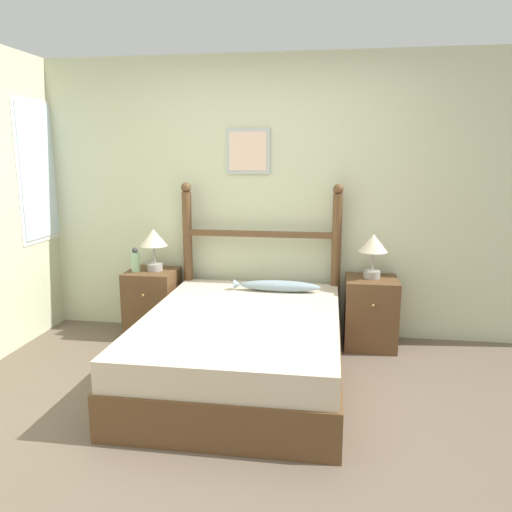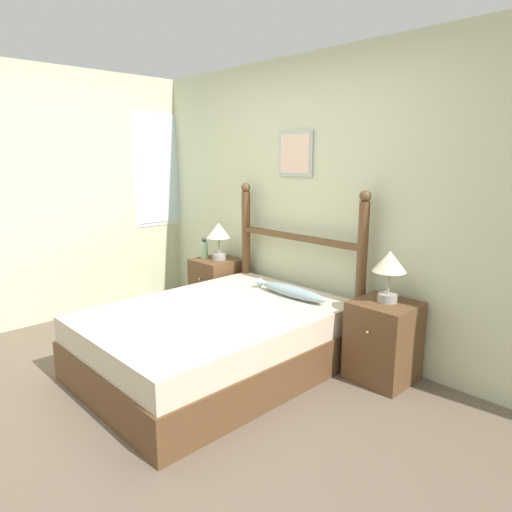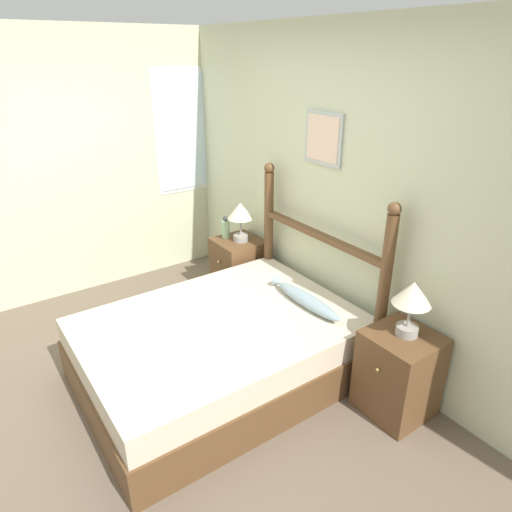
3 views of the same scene
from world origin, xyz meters
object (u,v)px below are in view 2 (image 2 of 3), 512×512
(table_lamp_left, at_px, (219,234))
(nightstand_left, at_px, (217,287))
(bed, at_px, (216,340))
(nightstand_right, at_px, (383,341))
(table_lamp_right, at_px, (389,266))
(fish_pillow, at_px, (291,291))
(bottle, at_px, (204,249))

(table_lamp_left, bearing_deg, nightstand_left, -160.52)
(table_lamp_left, bearing_deg, bed, -40.51)
(nightstand_right, relative_size, table_lamp_right, 1.59)
(table_lamp_right, height_order, fish_pillow, table_lamp_right)
(table_lamp_left, relative_size, table_lamp_right, 1.00)
(bed, distance_m, table_lamp_right, 1.46)
(nightstand_right, xyz_separation_m, table_lamp_left, (-1.97, 0.01, 0.58))
(nightstand_left, bearing_deg, bottle, -153.17)
(bed, relative_size, fish_pillow, 2.66)
(nightstand_left, xyz_separation_m, table_lamp_right, (2.00, 0.02, 0.58))
(bottle, distance_m, fish_pillow, 1.33)
(bed, relative_size, nightstand_left, 3.25)
(table_lamp_right, bearing_deg, bottle, -177.70)
(nightstand_left, distance_m, bottle, 0.43)
(bottle, bearing_deg, nightstand_right, 1.70)
(bottle, bearing_deg, nightstand_left, 26.83)
(bed, relative_size, table_lamp_left, 5.16)
(nightstand_right, relative_size, bottle, 2.74)
(nightstand_right, bearing_deg, table_lamp_left, 179.70)
(nightstand_right, bearing_deg, bed, -140.69)
(bed, distance_m, fish_pillow, 0.76)
(nightstand_right, height_order, table_lamp_left, table_lamp_left)
(table_lamp_left, distance_m, table_lamp_right, 1.97)
(nightstand_left, bearing_deg, table_lamp_left, 19.48)
(bed, bearing_deg, fish_pillow, 73.90)
(nightstand_left, relative_size, fish_pillow, 0.82)
(nightstand_right, distance_m, bottle, 2.17)
(bed, height_order, table_lamp_left, table_lamp_left)
(bed, height_order, table_lamp_right, table_lamp_right)
(fish_pillow, bearing_deg, bottle, 176.28)
(table_lamp_left, xyz_separation_m, fish_pillow, (1.17, -0.16, -0.34))
(table_lamp_right, xyz_separation_m, fish_pillow, (-0.81, -0.17, -0.34))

